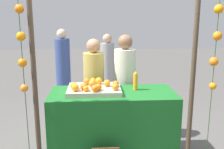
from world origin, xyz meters
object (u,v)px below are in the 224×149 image
(juice_bottle, at_px, (135,81))
(vendor_right, at_px, (125,91))
(vendor_left, at_px, (94,93))
(orange_0, at_px, (84,86))
(stall_counter, at_px, (113,125))
(orange_1, at_px, (98,87))

(juice_bottle, distance_m, vendor_right, 0.59)
(vendor_left, xyz_separation_m, vendor_right, (0.47, -0.03, 0.03))
(orange_0, bearing_deg, stall_counter, 13.34)
(orange_0, height_order, juice_bottle, juice_bottle)
(orange_1, bearing_deg, vendor_left, 94.75)
(stall_counter, distance_m, vendor_right, 0.70)
(stall_counter, xyz_separation_m, juice_bottle, (0.31, 0.09, 0.58))
(stall_counter, xyz_separation_m, vendor_right, (0.22, 0.60, 0.29))
(orange_0, relative_size, orange_1, 1.09)
(juice_bottle, bearing_deg, orange_0, -165.66)
(juice_bottle, bearing_deg, vendor_right, 99.46)
(stall_counter, distance_m, juice_bottle, 0.66)
(stall_counter, relative_size, juice_bottle, 6.69)
(orange_0, xyz_separation_m, vendor_right, (0.59, 0.68, -0.27))
(vendor_left, bearing_deg, juice_bottle, -44.10)
(orange_0, xyz_separation_m, orange_1, (0.18, -0.03, -0.00))
(juice_bottle, bearing_deg, vendor_left, 135.90)
(vendor_left, relative_size, vendor_right, 0.96)
(orange_0, bearing_deg, orange_1, -8.45)
(juice_bottle, height_order, vendor_left, vendor_left)
(stall_counter, bearing_deg, vendor_left, 111.57)
(orange_0, height_order, vendor_left, vendor_left)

